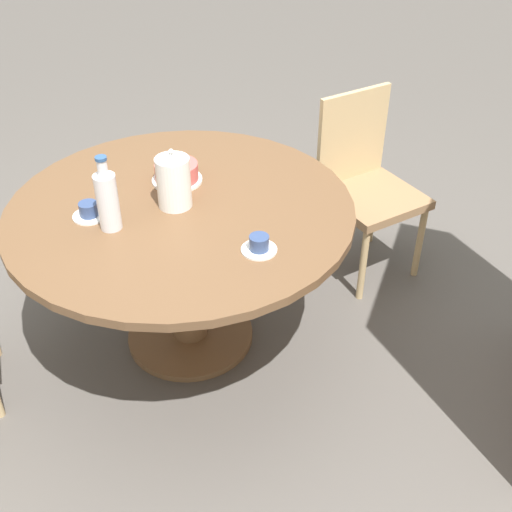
{
  "coord_description": "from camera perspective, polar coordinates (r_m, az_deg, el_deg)",
  "views": [
    {
      "loc": [
        1.92,
        1.03,
        2.04
      ],
      "look_at": [
        0.0,
        0.32,
        0.54
      ],
      "focal_mm": 45.0,
      "sensor_mm": 36.0,
      "label": 1
    }
  ],
  "objects": [
    {
      "name": "cup_b",
      "position": [
        2.27,
        0.28,
        0.98
      ],
      "size": [
        0.13,
        0.13,
        0.06
      ],
      "color": "white",
      "rests_on": "dining_table"
    },
    {
      "name": "cake_main",
      "position": [
        2.71,
        -7.07,
        7.33
      ],
      "size": [
        0.21,
        0.21,
        0.08
      ],
      "color": "white",
      "rests_on": "dining_table"
    },
    {
      "name": "cup_a",
      "position": [
        2.54,
        -14.63,
        3.86
      ],
      "size": [
        0.13,
        0.13,
        0.06
      ],
      "color": "white",
      "rests_on": "dining_table"
    },
    {
      "name": "chair_a",
      "position": [
        3.2,
        9.73,
        6.45
      ],
      "size": [
        0.59,
        0.59,
        0.9
      ],
      "rotation": [
        0.0,
        0.0,
        2.47
      ],
      "color": "tan",
      "rests_on": "ground_plane"
    },
    {
      "name": "dining_table",
      "position": [
        2.63,
        -6.53,
        1.79
      ],
      "size": [
        1.38,
        1.38,
        0.7
      ],
      "color": "brown",
      "rests_on": "ground_plane"
    },
    {
      "name": "coffee_pot",
      "position": [
        2.51,
        -7.33,
        6.69
      ],
      "size": [
        0.13,
        0.13,
        0.25
      ],
      "color": "white",
      "rests_on": "dining_table"
    },
    {
      "name": "ground_plane",
      "position": [
        2.98,
        -5.8,
        -7.13
      ],
      "size": [
        14.0,
        14.0,
        0.0
      ],
      "primitive_type": "plane",
      "color": "#56514C"
    },
    {
      "name": "water_bottle",
      "position": [
        2.41,
        -13.07,
        4.89
      ],
      "size": [
        0.08,
        0.08,
        0.3
      ],
      "color": "silver",
      "rests_on": "dining_table"
    }
  ]
}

